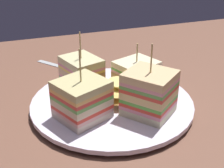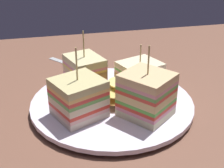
{
  "view_description": "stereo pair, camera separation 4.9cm",
  "coord_description": "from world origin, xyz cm",
  "px_view_note": "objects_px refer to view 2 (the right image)",
  "views": [
    {
      "loc": [
        -15.22,
        -41.54,
        26.17
      ],
      "look_at": [
        0.0,
        0.0,
        4.31
      ],
      "focal_mm": 48.51,
      "sensor_mm": 36.0,
      "label": 1
    },
    {
      "loc": [
        -10.51,
        -42.97,
        26.17
      ],
      "look_at": [
        0.0,
        0.0,
        4.31
      ],
      "focal_mm": 48.51,
      "sensor_mm": 36.0,
      "label": 2
    }
  ],
  "objects_px": {
    "plate": "(112,103)",
    "chip_pile": "(116,93)",
    "sandwich_wedge_2": "(139,75)",
    "sandwich_wedge_1": "(146,95)",
    "sandwich_wedge_0": "(79,98)",
    "spoon": "(84,68)",
    "sandwich_wedge_3": "(85,72)"
  },
  "relations": [
    {
      "from": "sandwich_wedge_1",
      "to": "chip_pile",
      "type": "distance_m",
      "value": 0.06
    },
    {
      "from": "sandwich_wedge_2",
      "to": "chip_pile",
      "type": "distance_m",
      "value": 0.07
    },
    {
      "from": "sandwich_wedge_0",
      "to": "sandwich_wedge_3",
      "type": "bearing_deg",
      "value": 51.45
    },
    {
      "from": "sandwich_wedge_0",
      "to": "sandwich_wedge_1",
      "type": "xyz_separation_m",
      "value": [
        0.1,
        -0.02,
        0.0
      ]
    },
    {
      "from": "chip_pile",
      "to": "spoon",
      "type": "relative_size",
      "value": 0.61
    },
    {
      "from": "sandwich_wedge_3",
      "to": "spoon",
      "type": "height_order",
      "value": "sandwich_wedge_3"
    },
    {
      "from": "sandwich_wedge_0",
      "to": "sandwich_wedge_3",
      "type": "relative_size",
      "value": 1.04
    },
    {
      "from": "plate",
      "to": "sandwich_wedge_1",
      "type": "distance_m",
      "value": 0.08
    },
    {
      "from": "plate",
      "to": "sandwich_wedge_3",
      "type": "distance_m",
      "value": 0.08
    },
    {
      "from": "sandwich_wedge_0",
      "to": "spoon",
      "type": "distance_m",
      "value": 0.21
    },
    {
      "from": "sandwich_wedge_0",
      "to": "sandwich_wedge_1",
      "type": "relative_size",
      "value": 0.98
    },
    {
      "from": "sandwich_wedge_0",
      "to": "sandwich_wedge_1",
      "type": "height_order",
      "value": "sandwich_wedge_1"
    },
    {
      "from": "plate",
      "to": "sandwich_wedge_1",
      "type": "bearing_deg",
      "value": -54.95
    },
    {
      "from": "sandwich_wedge_1",
      "to": "sandwich_wedge_0",
      "type": "bearing_deg",
      "value": 39.82
    },
    {
      "from": "spoon",
      "to": "sandwich_wedge_3",
      "type": "bearing_deg",
      "value": -44.57
    },
    {
      "from": "sandwich_wedge_2",
      "to": "sandwich_wedge_3",
      "type": "height_order",
      "value": "sandwich_wedge_3"
    },
    {
      "from": "spoon",
      "to": "sandwich_wedge_2",
      "type": "bearing_deg",
      "value": -6.72
    },
    {
      "from": "chip_pile",
      "to": "spoon",
      "type": "distance_m",
      "value": 0.18
    },
    {
      "from": "plate",
      "to": "chip_pile",
      "type": "xyz_separation_m",
      "value": [
        0.01,
        -0.0,
        0.02
      ]
    },
    {
      "from": "sandwich_wedge_1",
      "to": "plate",
      "type": "bearing_deg",
      "value": -2.31
    },
    {
      "from": "sandwich_wedge_3",
      "to": "chip_pile",
      "type": "height_order",
      "value": "sandwich_wedge_3"
    },
    {
      "from": "plate",
      "to": "sandwich_wedge_2",
      "type": "xyz_separation_m",
      "value": [
        0.06,
        0.03,
        0.03
      ]
    },
    {
      "from": "sandwich_wedge_0",
      "to": "spoon",
      "type": "xyz_separation_m",
      "value": [
        0.04,
        0.2,
        -0.04
      ]
    },
    {
      "from": "plate",
      "to": "spoon",
      "type": "relative_size",
      "value": 2.17
    },
    {
      "from": "sandwich_wedge_2",
      "to": "chip_pile",
      "type": "relative_size",
      "value": 1.13
    },
    {
      "from": "sandwich_wedge_2",
      "to": "plate",
      "type": "bearing_deg",
      "value": 10.79
    },
    {
      "from": "spoon",
      "to": "plate",
      "type": "bearing_deg",
      "value": -30.3
    },
    {
      "from": "sandwich_wedge_0",
      "to": "sandwich_wedge_3",
      "type": "distance_m",
      "value": 0.09
    },
    {
      "from": "plate",
      "to": "chip_pile",
      "type": "relative_size",
      "value": 3.56
    },
    {
      "from": "sandwich_wedge_2",
      "to": "chip_pile",
      "type": "bearing_deg",
      "value": 16.14
    },
    {
      "from": "sandwich_wedge_2",
      "to": "spoon",
      "type": "xyz_separation_m",
      "value": [
        -0.08,
        0.13,
        -0.03
      ]
    },
    {
      "from": "plate",
      "to": "sandwich_wedge_3",
      "type": "height_order",
      "value": "sandwich_wedge_3"
    }
  ]
}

